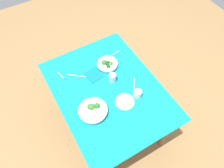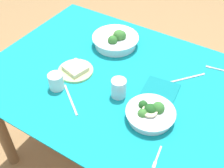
% 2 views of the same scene
% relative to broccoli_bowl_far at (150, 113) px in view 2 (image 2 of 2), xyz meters
% --- Properties ---
extents(ground_plane, '(6.00, 6.00, 0.00)m').
position_rel_broccoli_bowl_far_xyz_m(ground_plane, '(0.27, -0.15, -0.76)').
color(ground_plane, '#9E7547').
extents(dining_table, '(1.36, 1.02, 0.73)m').
position_rel_broccoli_bowl_far_xyz_m(dining_table, '(0.27, -0.15, -0.14)').
color(dining_table, teal).
rests_on(dining_table, ground_plane).
extents(broccoli_bowl_far, '(0.22, 0.22, 0.08)m').
position_rel_broccoli_bowl_far_xyz_m(broccoli_bowl_far, '(0.00, 0.00, 0.00)').
color(broccoli_bowl_far, white).
rests_on(broccoli_bowl_far, dining_table).
extents(broccoli_bowl_near, '(0.27, 0.27, 0.11)m').
position_rel_broccoli_bowl_far_xyz_m(broccoli_bowl_near, '(0.42, -0.39, 0.01)').
color(broccoli_bowl_near, white).
rests_on(broccoli_bowl_near, dining_table).
extents(bread_side_plate, '(0.19, 0.19, 0.04)m').
position_rel_broccoli_bowl_far_xyz_m(bread_side_plate, '(0.48, -0.08, -0.02)').
color(bread_side_plate, '#B7D684').
rests_on(bread_side_plate, dining_table).
extents(water_glass_center, '(0.08, 0.08, 0.08)m').
position_rel_broccoli_bowl_far_xyz_m(water_glass_center, '(0.48, 0.07, 0.01)').
color(water_glass_center, silver).
rests_on(water_glass_center, dining_table).
extents(water_glass_side, '(0.07, 0.07, 0.10)m').
position_rel_broccoli_bowl_far_xyz_m(water_glass_side, '(0.19, -0.05, 0.02)').
color(water_glass_side, silver).
rests_on(water_glass_side, dining_table).
extents(fork_by_far_bowl, '(0.11, 0.03, 0.00)m').
position_rel_broccoli_bowl_far_xyz_m(fork_by_far_bowl, '(-0.14, -0.49, -0.03)').
color(fork_by_far_bowl, '#B7B7BC').
rests_on(fork_by_far_bowl, dining_table).
extents(fork_by_near_bowl, '(0.03, 0.11, 0.00)m').
position_rel_broccoli_bowl_far_xyz_m(fork_by_near_bowl, '(-0.12, 0.17, -0.03)').
color(fork_by_near_bowl, '#B7B7BC').
rests_on(fork_by_near_bowl, dining_table).
extents(table_knife_left, '(0.18, 0.14, 0.00)m').
position_rel_broccoli_bowl_far_xyz_m(table_knife_left, '(0.37, 0.10, -0.03)').
color(table_knife_left, '#B7B7BC').
rests_on(table_knife_left, dining_table).
extents(table_knife_right, '(0.14, 0.17, 0.00)m').
position_rel_broccoli_bowl_far_xyz_m(table_knife_right, '(-0.04, -0.34, -0.03)').
color(table_knife_right, '#B7B7BC').
rests_on(table_knife_right, dining_table).
extents(napkin_folded_upper, '(0.19, 0.18, 0.01)m').
position_rel_broccoli_bowl_far_xyz_m(napkin_folded_upper, '(0.03, -0.18, -0.03)').
color(napkin_folded_upper, '#0F777D').
rests_on(napkin_folded_upper, dining_table).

